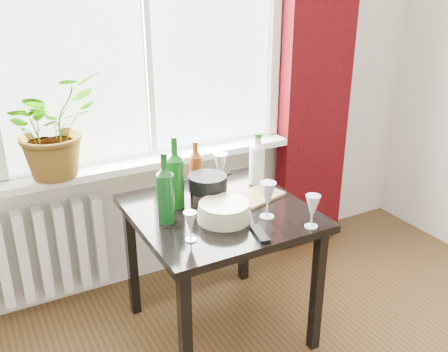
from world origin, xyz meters
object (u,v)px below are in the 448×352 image
radiator (33,255)px  wineglass_front_right (268,200)px  table (220,225)px  cutting_board (257,196)px  wineglass_far_right (312,211)px  wine_bottle_right (175,172)px  wineglass_front_left (190,226)px  tv_remote (260,234)px  plate_stack (224,212)px  wineglass_back_left (173,180)px  fondue_pot (208,189)px  potted_plant (52,126)px  wineglass_back_center (220,170)px  wine_bottle_left (165,187)px  cleaning_bottle (257,158)px  bottle_amber (196,166)px

radiator → wineglass_front_right: (1.01, -0.82, 0.45)m
table → cutting_board: cutting_board is taller
wineglass_front_right → wineglass_far_right: (0.13, -0.18, -0.01)m
wine_bottle_right → wineglass_front_left: (-0.08, -0.35, -0.12)m
cutting_board → tv_remote: bearing=-120.1°
plate_stack → tv_remote: bearing=-72.4°
tv_remote → wine_bottle_right: bearing=127.4°
wineglass_back_left → fondue_pot: bearing=-60.4°
wine_bottle_right → wineglass_front_left: size_ratio=2.64×
fondue_pot → tv_remote: fondue_pot is taller
potted_plant → fondue_pot: (0.64, -0.49, -0.30)m
potted_plant → wineglass_back_center: 0.91m
radiator → plate_stack: plate_stack is taller
tv_remote → wineglass_back_center: bearing=92.3°
wineglass_back_center → wine_bottle_left: bearing=-149.5°
wine_bottle_left → cleaning_bottle: wine_bottle_left is taller
potted_plant → wineglass_far_right: size_ratio=3.23×
wineglass_back_center → cutting_board: (0.10, -0.23, -0.09)m
table → cleaning_bottle: size_ratio=2.84×
potted_plant → table: bearing=-41.2°
wineglass_far_right → wineglass_back_center: wineglass_back_center is taller
bottle_amber → cutting_board: bearing=-43.7°
wineglass_back_left → fondue_pot: wineglass_back_left is taller
wine_bottle_left → cutting_board: wine_bottle_left is taller
wineglass_front_right → wineglass_front_left: bearing=-175.9°
wineglass_far_right → wineglass_front_left: (-0.55, 0.15, -0.01)m
tv_remote → radiator: bearing=145.5°
wineglass_far_right → cutting_board: wineglass_far_right is taller
cleaning_bottle → fondue_pot: (-0.36, -0.11, -0.07)m
fondue_pot → plate_stack: bearing=-106.4°
wineglass_back_left → plate_stack: (0.10, -0.40, -0.04)m
wineglass_far_right → tv_remote: wineglass_far_right is taller
wineglass_far_right → tv_remote: size_ratio=1.05×
fondue_pot → wineglass_back_left: bearing=107.0°
bottle_amber → wineglass_back_center: bearing=-3.1°
radiator → table: bearing=-36.5°
tv_remote → wineglass_back_left: bearing=117.9°
table → wineglass_front_left: 0.38m
potted_plant → plate_stack: 0.99m
wineglass_back_center → potted_plant: bearing=158.0°
wineglass_front_left → wineglass_far_right: bearing=-15.6°
wineglass_back_center → wine_bottle_right: bearing=-159.3°
radiator → wineglass_back_center: size_ratio=4.10×
bottle_amber → wineglass_front_left: bottle_amber is taller
wine_bottle_left → wineglass_front_left: (0.02, -0.22, -0.11)m
potted_plant → wineglass_far_right: bearing=-44.9°
wineglass_back_center → tv_remote: bearing=-100.4°
table → wineglass_back_left: size_ratio=5.28×
cleaning_bottle → wineglass_front_left: (-0.60, -0.42, -0.08)m
wineglass_back_center → plate_stack: size_ratio=0.74×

